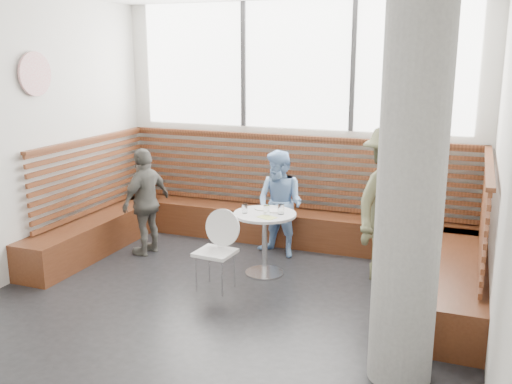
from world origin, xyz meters
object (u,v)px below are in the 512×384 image
at_px(child_left, 146,202).
at_px(cafe_chair, 218,244).
at_px(concrete_column, 411,182).
at_px(adult_man, 390,204).
at_px(child_back, 280,204).
at_px(cafe_table, 265,231).

bearing_deg(child_left, cafe_chair, 72.55).
relative_size(concrete_column, adult_man, 1.78).
bearing_deg(child_left, child_back, 118.54).
relative_size(cafe_chair, child_back, 0.64).
relative_size(cafe_table, child_left, 0.54).
relative_size(child_back, child_left, 0.98).
height_order(concrete_column, cafe_table, concrete_column).
height_order(concrete_column, child_left, concrete_column).
bearing_deg(cafe_table, concrete_column, -43.28).
height_order(cafe_chair, child_back, child_back).
bearing_deg(child_back, cafe_chair, -86.60).
bearing_deg(concrete_column, child_back, 127.72).
distance_m(child_back, child_left, 1.71).
relative_size(concrete_column, cafe_table, 4.30).
bearing_deg(adult_man, child_back, 98.36).
xyz_separation_m(cafe_table, adult_man, (1.36, 0.34, 0.37)).
bearing_deg(cafe_chair, child_back, 80.76).
bearing_deg(cafe_chair, cafe_table, 62.28).
bearing_deg(concrete_column, cafe_chair, 152.19).
xyz_separation_m(child_back, child_left, (-1.62, -0.54, 0.01)).
bearing_deg(adult_man, child_left, 115.63).
relative_size(concrete_column, child_left, 2.33).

